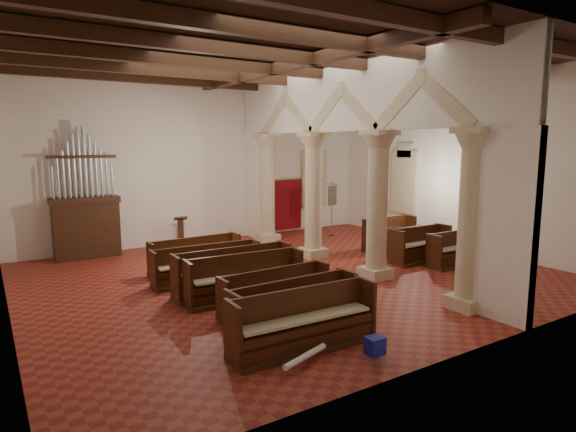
% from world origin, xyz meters
% --- Properties ---
extents(floor, '(14.00, 14.00, 0.00)m').
position_xyz_m(floor, '(0.00, 0.00, 0.00)').
color(floor, maroon).
rests_on(floor, ground).
extents(ceiling, '(14.00, 14.00, 0.00)m').
position_xyz_m(ceiling, '(0.00, 0.00, 6.00)').
color(ceiling, black).
rests_on(ceiling, wall_back).
extents(wall_back, '(14.00, 0.02, 6.00)m').
position_xyz_m(wall_back, '(0.00, 6.00, 3.00)').
color(wall_back, white).
rests_on(wall_back, floor).
extents(wall_front, '(14.00, 0.02, 6.00)m').
position_xyz_m(wall_front, '(0.00, -6.00, 3.00)').
color(wall_front, white).
rests_on(wall_front, floor).
extents(wall_right, '(0.02, 12.00, 6.00)m').
position_xyz_m(wall_right, '(7.00, 0.00, 3.00)').
color(wall_right, white).
rests_on(wall_right, floor).
extents(ceiling_beams, '(13.80, 11.80, 0.30)m').
position_xyz_m(ceiling_beams, '(0.00, 0.00, 5.82)').
color(ceiling_beams, '#3F2214').
rests_on(ceiling_beams, wall_back).
extents(arcade, '(0.90, 11.90, 6.00)m').
position_xyz_m(arcade, '(1.80, 0.00, 3.56)').
color(arcade, beige).
rests_on(arcade, floor).
extents(window_right_a, '(0.03, 1.00, 2.20)m').
position_xyz_m(window_right_a, '(6.98, -1.50, 2.20)').
color(window_right_a, '#306C54').
rests_on(window_right_a, wall_right).
extents(window_right_b, '(0.03, 1.00, 2.20)m').
position_xyz_m(window_right_b, '(6.98, 2.50, 2.20)').
color(window_right_b, '#306C54').
rests_on(window_right_b, wall_right).
extents(window_back, '(1.00, 0.03, 2.20)m').
position_xyz_m(window_back, '(5.00, 5.98, 2.20)').
color(window_back, '#306C54').
rests_on(window_back, wall_back).
extents(pipe_organ, '(2.10, 0.85, 4.40)m').
position_xyz_m(pipe_organ, '(-4.50, 5.50, 1.37)').
color(pipe_organ, '#3F2214').
rests_on(pipe_organ, floor).
extents(lectern, '(0.52, 0.54, 1.12)m').
position_xyz_m(lectern, '(-1.29, 5.49, 0.47)').
color(lectern, '#362511').
rests_on(lectern, floor).
extents(dossal_curtain, '(1.80, 0.07, 2.17)m').
position_xyz_m(dossal_curtain, '(3.50, 5.92, 1.17)').
color(dossal_curtain, maroon).
rests_on(dossal_curtain, floor).
extents(processional_banner, '(0.50, 0.64, 2.20)m').
position_xyz_m(processional_banner, '(4.56, 4.07, 0.77)').
color(processional_banner, '#3F2214').
rests_on(processional_banner, floor).
extents(hymnal_box_a, '(0.32, 0.27, 0.31)m').
position_xyz_m(hymnal_box_a, '(-1.76, -5.33, 0.25)').
color(hymnal_box_a, navy).
rests_on(hymnal_box_a, floor).
extents(hymnal_box_b, '(0.38, 0.35, 0.32)m').
position_xyz_m(hymnal_box_b, '(-0.44, -2.13, 0.26)').
color(hymnal_box_b, navy).
rests_on(hymnal_box_b, floor).
extents(hymnal_box_c, '(0.42, 0.37, 0.36)m').
position_xyz_m(hymnal_box_c, '(-1.55, -0.90, 0.28)').
color(hymnal_box_c, navy).
rests_on(hymnal_box_c, floor).
extents(tube_heater_a, '(1.07, 0.45, 0.11)m').
position_xyz_m(tube_heater_a, '(-2.90, -4.86, 0.16)').
color(tube_heater_a, white).
rests_on(tube_heater_a, floor).
extents(tube_heater_b, '(0.84, 0.39, 0.09)m').
position_xyz_m(tube_heater_b, '(-1.97, -3.20, 0.16)').
color(tube_heater_b, white).
rests_on(tube_heater_b, floor).
extents(nave_pew_0, '(2.90, 0.85, 1.11)m').
position_xyz_m(nave_pew_0, '(-2.54, -4.30, 0.37)').
color(nave_pew_0, '#3F2214').
rests_on(nave_pew_0, floor).
extents(nave_pew_1, '(2.80, 0.79, 1.07)m').
position_xyz_m(nave_pew_1, '(-2.29, -3.60, 0.35)').
color(nave_pew_1, '#3F2214').
rests_on(nave_pew_1, floor).
extents(nave_pew_2, '(2.69, 0.75, 0.96)m').
position_xyz_m(nave_pew_2, '(-1.97, -2.34, 0.32)').
color(nave_pew_2, '#3F2214').
rests_on(nave_pew_2, floor).
extents(nave_pew_3, '(2.93, 0.91, 1.10)m').
position_xyz_m(nave_pew_3, '(-2.13, -1.21, 0.36)').
color(nave_pew_3, '#3F2214').
rests_on(nave_pew_3, floor).
extents(nave_pew_4, '(3.09, 0.79, 1.11)m').
position_xyz_m(nave_pew_4, '(-2.09, -0.49, 0.37)').
color(nave_pew_4, '#3F2214').
rests_on(nave_pew_4, floor).
extents(nave_pew_5, '(2.98, 0.76, 1.01)m').
position_xyz_m(nave_pew_5, '(-2.31, 0.67, 0.33)').
color(nave_pew_5, '#3F2214').
rests_on(nave_pew_5, floor).
extents(nave_pew_6, '(2.76, 0.79, 1.00)m').
position_xyz_m(nave_pew_6, '(-2.16, 1.86, 0.33)').
color(nave_pew_6, '#3F2214').
rests_on(nave_pew_6, floor).
extents(aisle_pew_0, '(2.01, 0.76, 1.05)m').
position_xyz_m(aisle_pew_0, '(4.83, -1.80, 0.35)').
color(aisle_pew_0, '#3F2214').
rests_on(aisle_pew_0, floor).
extents(aisle_pew_1, '(2.16, 0.74, 1.11)m').
position_xyz_m(aisle_pew_1, '(4.30, -0.87, 0.37)').
color(aisle_pew_1, '#3F2214').
rests_on(aisle_pew_1, floor).
extents(aisle_pew_2, '(1.72, 0.73, 0.95)m').
position_xyz_m(aisle_pew_2, '(4.52, -0.05, 0.32)').
color(aisle_pew_2, '#3F2214').
rests_on(aisle_pew_2, floor).
extents(aisle_pew_3, '(2.06, 0.84, 1.15)m').
position_xyz_m(aisle_pew_3, '(4.66, 0.88, 0.39)').
color(aisle_pew_3, '#3F2214').
rests_on(aisle_pew_3, floor).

